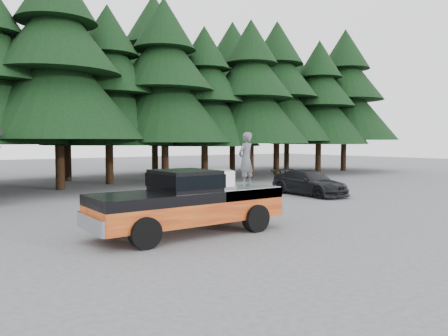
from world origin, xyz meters
TOP-DOWN VIEW (x-y plane):
  - ground at (0.00, 0.00)m, footprint 120.00×120.00m
  - pickup_truck at (-1.19, 0.00)m, footprint 6.00×2.04m
  - truck_cab at (-1.29, 0.00)m, footprint 1.66×1.90m
  - air_compressor at (-0.20, -0.23)m, footprint 0.79×0.66m
  - man_on_bed at (0.89, -0.17)m, footprint 0.72×0.58m
  - parked_car at (8.70, 4.41)m, footprint 1.82×4.41m
  - treeline at (0.42, 17.20)m, footprint 60.15×16.05m

SIDE VIEW (x-z plane):
  - ground at x=0.00m, z-range 0.00..0.00m
  - parked_car at x=8.70m, z-range 0.00..1.28m
  - pickup_truck at x=-1.19m, z-range 0.00..1.33m
  - air_compressor at x=-0.20m, z-range 1.33..1.85m
  - truck_cab at x=-1.29m, z-range 1.33..1.92m
  - man_on_bed at x=0.89m, z-range 1.33..3.06m
  - treeline at x=0.42m, z-range -1.03..16.47m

